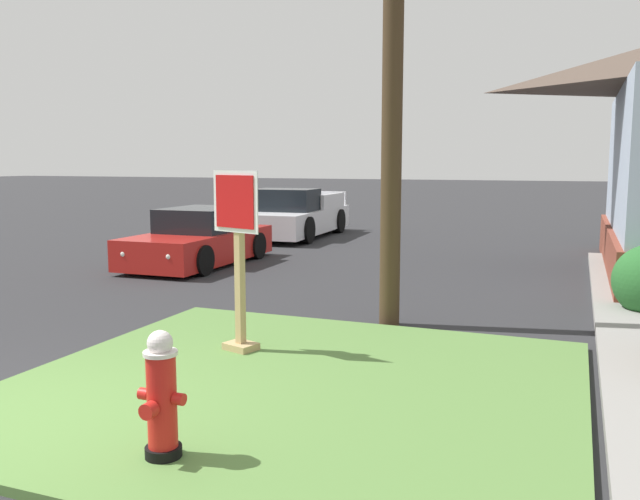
# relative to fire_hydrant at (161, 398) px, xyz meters

# --- Properties ---
(grass_corner_patch) EXTENTS (5.52, 5.27, 0.08)m
(grass_corner_patch) POSITION_rel_fire_hydrant_xyz_m (0.23, 1.86, -0.50)
(grass_corner_patch) COLOR #567F3D
(grass_corner_patch) RESTS_ON ground
(fire_hydrant) EXTENTS (0.38, 0.34, 0.97)m
(fire_hydrant) POSITION_rel_fire_hydrant_xyz_m (0.00, 0.00, 0.00)
(fire_hydrant) COLOR black
(fire_hydrant) RESTS_ON grass_corner_patch
(stop_sign) EXTENTS (0.67, 0.38, 2.09)m
(stop_sign) POSITION_rel_fire_hydrant_xyz_m (-0.81, 2.71, 0.54)
(stop_sign) COLOR tan
(stop_sign) RESTS_ON grass_corner_patch
(manhole_cover) EXTENTS (0.70, 0.70, 0.02)m
(manhole_cover) POSITION_rel_fire_hydrant_xyz_m (-1.39, 3.57, -0.53)
(manhole_cover) COLOR black
(manhole_cover) RESTS_ON ground
(parked_sedan_red) EXTENTS (1.91, 4.08, 1.25)m
(parked_sedan_red) POSITION_rel_fire_hydrant_xyz_m (-4.98, 8.63, 0.00)
(parked_sedan_red) COLOR red
(parked_sedan_red) RESTS_ON ground
(pickup_truck_white) EXTENTS (2.34, 5.15, 1.48)m
(pickup_truck_white) POSITION_rel_fire_hydrant_xyz_m (-5.21, 14.32, 0.08)
(pickup_truck_white) COLOR silver
(pickup_truck_white) RESTS_ON ground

